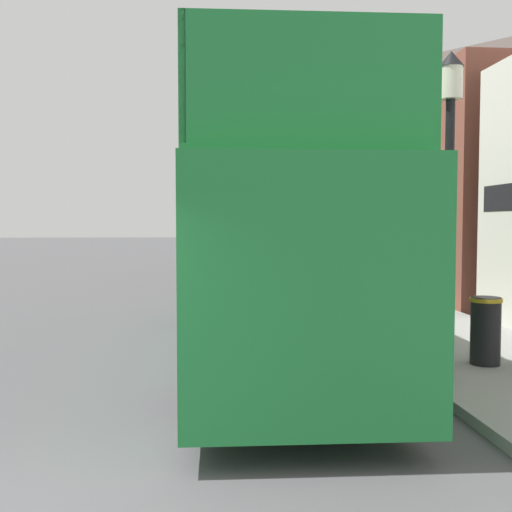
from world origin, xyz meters
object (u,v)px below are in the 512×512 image
object	(u,v)px
parked_car_ahead_of_bus	(264,275)
litter_bin	(486,329)
tour_bus	(268,245)
lamp_post_second	(332,173)
lamp_post_nearest	(450,152)

from	to	relation	value
parked_car_ahead_of_bus	litter_bin	xyz separation A→B (m)	(2.36, -10.07, 0.04)
tour_bus	litter_bin	distance (m)	3.79
tour_bus	lamp_post_second	xyz separation A→B (m)	(2.37, 5.77, 1.75)
tour_bus	lamp_post_nearest	xyz separation A→B (m)	(2.35, -2.16, 1.39)
parked_car_ahead_of_bus	tour_bus	bearing A→B (deg)	-96.06
lamp_post_nearest	lamp_post_second	xyz separation A→B (m)	(0.02, 7.93, 0.36)
parked_car_ahead_of_bus	litter_bin	world-z (taller)	parked_car_ahead_of_bus
tour_bus	parked_car_ahead_of_bus	size ratio (longest dim) A/B	2.43
parked_car_ahead_of_bus	lamp_post_second	xyz separation A→B (m)	(1.62, -2.50, 3.00)
litter_bin	lamp_post_nearest	bearing A→B (deg)	-154.43
lamp_post_nearest	litter_bin	bearing A→B (deg)	25.57
litter_bin	parked_car_ahead_of_bus	bearing A→B (deg)	103.20
tour_bus	lamp_post_second	distance (m)	6.48
parked_car_ahead_of_bus	lamp_post_second	distance (m)	4.23
tour_bus	lamp_post_second	bearing A→B (deg)	69.07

